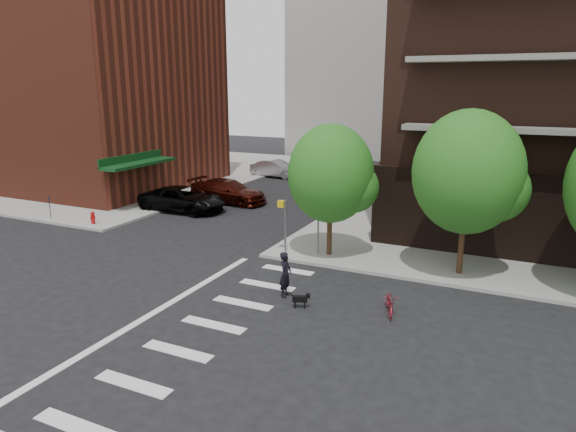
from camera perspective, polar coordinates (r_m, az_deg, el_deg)
ground at (r=19.94m, az=-15.59°, el=-9.95°), size 120.00×120.00×0.00m
sidewalk_nw at (r=52.78m, az=-19.28°, el=4.85°), size 31.00×33.00×0.15m
crosswalk at (r=18.66m, az=-10.34°, el=-11.35°), size 3.85×13.00×0.01m
midrise_nw at (r=46.61m, az=-22.92°, el=15.86°), size 21.40×15.50×20.00m
tree_a at (r=23.86m, az=4.76°, el=4.68°), size 4.00×4.00×5.90m
tree_b at (r=22.42m, az=19.33°, el=4.60°), size 4.50×4.50×6.65m
pedestrian_signal at (r=24.43m, az=0.48°, el=-0.29°), size 2.18×0.67×2.60m
fire_hydrant at (r=32.07m, az=-20.88°, el=-0.10°), size 0.24×0.24×0.73m
parking_meter at (r=34.56m, az=-24.99°, el=1.17°), size 0.10×0.08×1.32m
parked_car_black at (r=34.22m, az=-11.63°, el=1.85°), size 2.85×5.86×1.60m
parked_car_maroon at (r=36.19m, az=-6.68°, el=2.74°), size 2.49×5.73×1.64m
parked_car_silver at (r=46.15m, az=-1.31°, el=5.28°), size 2.05×4.86×1.56m
scooter at (r=19.10m, az=11.25°, el=-9.43°), size 1.04×1.66×0.82m
dog_walker at (r=20.01m, az=-0.28°, el=-6.51°), size 0.70×0.50×1.80m
dog at (r=19.21m, az=1.44°, el=-9.18°), size 0.67×0.40×0.56m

